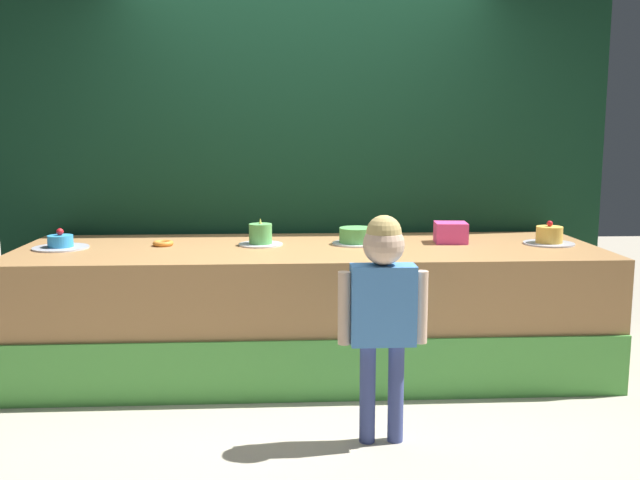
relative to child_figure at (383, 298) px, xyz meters
The scene contains 10 objects.
ground_plane 0.94m from the child_figure, 119.74° to the left, with size 12.00×12.00×0.00m, color #BCB29E.
stage_platform 1.19m from the child_figure, 105.50° to the left, with size 3.59×1.16×0.78m.
curtain_backdrop 1.91m from the child_figure, 99.75° to the left, with size 4.27×0.08×2.71m, color #113823.
child_figure is the anchor object (origin of this frame).
pink_box 1.36m from the child_figure, 63.20° to the left, with size 0.20×0.19×0.13m, color #F84697.
donut 1.70m from the child_figure, 135.90° to the left, with size 0.13×0.13×0.03m, color orange.
cake_far_left 2.15m from the child_figure, 148.67° to the left, with size 0.34×0.34×0.12m.
cake_center_left 1.33m from the child_figure, 117.41° to the left, with size 0.28×0.28×0.17m.
cake_center_right 1.19m from the child_figure, 89.97° to the left, with size 0.31×0.31×0.10m.
cake_far_right 1.66m from the child_figure, 42.32° to the left, with size 0.32×0.32×0.15m.
Camera 1 is at (-0.17, -3.75, 1.49)m, focal length 39.53 mm.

